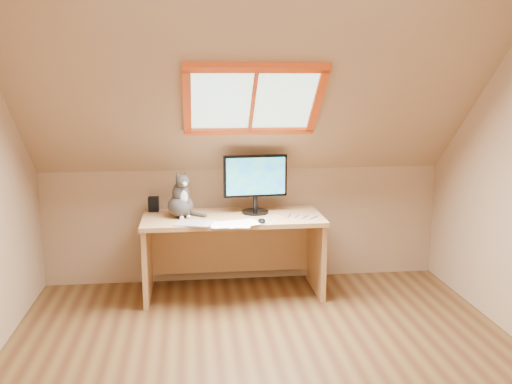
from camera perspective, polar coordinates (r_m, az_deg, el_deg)
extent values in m
plane|color=brown|center=(3.65, 1.61, -17.82)|extent=(3.50, 3.50, 0.00)
cube|color=tan|center=(1.59, 11.08, -10.01)|extent=(3.50, 0.02, 2.40)
cube|color=tan|center=(5.09, -1.19, -3.27)|extent=(3.50, 0.02, 1.00)
cube|color=tan|center=(4.16, -0.22, 10.21)|extent=(3.50, 1.56, 1.41)
cube|color=#B2E0CC|center=(4.24, -0.33, 9.28)|extent=(0.90, 0.53, 0.48)
cube|color=#EB5416|center=(4.24, -0.33, 9.28)|extent=(1.02, 0.64, 0.59)
cube|color=tan|center=(4.69, -2.33, -2.62)|extent=(1.47, 0.64, 0.04)
cube|color=tan|center=(4.78, -10.83, -6.72)|extent=(0.04, 0.58, 0.63)
cube|color=tan|center=(4.88, 6.04, -6.21)|extent=(0.04, 0.58, 0.63)
cube|color=tan|center=(5.06, -2.56, -5.53)|extent=(1.37, 0.03, 0.44)
cylinder|color=black|center=(4.78, -0.08, -2.00)|extent=(0.22, 0.22, 0.02)
cylinder|color=black|center=(4.76, -0.08, -1.16)|extent=(0.04, 0.04, 0.12)
cube|color=black|center=(4.72, -0.08, 1.63)|extent=(0.53, 0.08, 0.35)
cube|color=#092EC6|center=(4.69, -0.01, 1.58)|extent=(0.49, 0.05, 0.31)
ellipsoid|color=#423D3A|center=(4.68, -7.56, -1.37)|extent=(0.29, 0.31, 0.18)
ellipsoid|color=#423D3A|center=(4.65, -7.53, -0.15)|extent=(0.18, 0.18, 0.19)
ellipsoid|color=silver|center=(4.59, -7.26, -0.53)|extent=(0.08, 0.06, 0.11)
ellipsoid|color=#423D3A|center=(4.58, -7.37, 1.09)|extent=(0.14, 0.13, 0.10)
sphere|color=silver|center=(4.55, -7.15, 0.79)|extent=(0.04, 0.04, 0.04)
cone|color=#423D3A|center=(4.58, -7.87, 1.70)|extent=(0.06, 0.06, 0.06)
cone|color=#423D3A|center=(4.61, -7.08, 1.77)|extent=(0.06, 0.06, 0.06)
cube|color=black|center=(4.91, -10.20, -1.20)|extent=(0.09, 0.09, 0.12)
cube|color=#B2B2B7|center=(4.44, -6.22, -3.14)|extent=(0.32, 0.27, 0.01)
ellipsoid|color=black|center=(4.45, 0.58, -2.90)|extent=(0.06, 0.11, 0.03)
cube|color=white|center=(4.43, -2.32, -3.18)|extent=(0.33, 0.27, 0.00)
cube|color=white|center=(4.43, -2.32, -3.16)|extent=(0.32, 0.24, 0.00)
cube|color=white|center=(4.43, -2.32, -3.14)|extent=(0.35, 0.30, 0.00)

